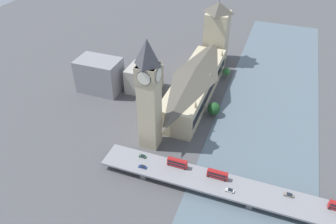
% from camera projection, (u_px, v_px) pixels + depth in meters
% --- Properties ---
extents(ground_plane, '(600.00, 600.00, 0.00)m').
position_uv_depth(ground_plane, '(211.00, 107.00, 235.54)').
color(ground_plane, '#4C4C4F').
extents(river_water, '(66.89, 360.00, 0.30)m').
position_uv_depth(river_water, '(267.00, 119.00, 224.54)').
color(river_water, slate).
rests_on(river_water, ground_plane).
extents(parliament_hall, '(24.16, 98.01, 25.27)m').
position_uv_depth(parliament_hall, '(195.00, 83.00, 238.20)').
color(parliament_hall, '#C1B28E').
rests_on(parliament_hall, ground_plane).
extents(clock_tower, '(12.23, 12.23, 69.93)m').
position_uv_depth(clock_tower, '(149.00, 93.00, 182.16)').
color(clock_tower, '#C1B28E').
rests_on(clock_tower, ground_plane).
extents(victoria_tower, '(18.88, 18.88, 56.48)m').
position_uv_depth(victoria_tower, '(217.00, 33.00, 277.11)').
color(victoria_tower, '#C1B28E').
rests_on(victoria_tower, ground_plane).
extents(road_bridge, '(165.78, 16.73, 5.32)m').
position_uv_depth(road_bridge, '(252.00, 193.00, 167.47)').
color(road_bridge, slate).
rests_on(road_bridge, ground_plane).
extents(double_decker_bus_lead, '(11.28, 2.54, 5.00)m').
position_uv_depth(double_decker_bus_lead, '(177.00, 163.00, 179.76)').
color(double_decker_bus_lead, red).
rests_on(double_decker_bus_lead, road_bridge).
extents(double_decker_bus_mid, '(11.15, 2.51, 4.78)m').
position_uv_depth(double_decker_bus_mid, '(217.00, 174.00, 173.03)').
color(double_decker_bus_mid, red).
rests_on(double_decker_bus_mid, road_bridge).
extents(car_northbound_lead, '(4.44, 1.90, 1.54)m').
position_uv_depth(car_northbound_lead, '(230.00, 190.00, 166.83)').
color(car_northbound_lead, silver).
rests_on(car_northbound_lead, road_bridge).
extents(car_northbound_tail, '(4.00, 1.82, 1.41)m').
position_uv_depth(car_northbound_tail, '(143.00, 156.00, 186.78)').
color(car_northbound_tail, '#2D5638').
rests_on(car_northbound_tail, road_bridge).
extents(car_southbound_lead, '(4.80, 1.88, 1.47)m').
position_uv_depth(car_southbound_lead, '(289.00, 195.00, 164.57)').
color(car_southbound_lead, slate).
rests_on(car_southbound_lead, road_bridge).
extents(car_southbound_mid, '(4.57, 1.78, 1.37)m').
position_uv_depth(car_southbound_mid, '(143.00, 167.00, 180.24)').
color(car_southbound_mid, navy).
rests_on(car_southbound_mid, road_bridge).
extents(city_block_west, '(31.94, 20.89, 25.42)m').
position_uv_depth(city_block_west, '(100.00, 75.00, 247.12)').
color(city_block_west, gray).
rests_on(city_block_west, ground_plane).
extents(city_block_center, '(23.63, 21.44, 19.22)m').
position_uv_depth(city_block_center, '(144.00, 79.00, 248.44)').
color(city_block_center, '#A39E93').
rests_on(city_block_center, ground_plane).
extents(tree_embankment_near, '(8.83, 8.83, 10.21)m').
position_uv_depth(tree_embankment_near, '(214.00, 109.00, 224.35)').
color(tree_embankment_near, brown).
rests_on(tree_embankment_near, ground_plane).
extents(tree_embankment_mid, '(6.44, 6.44, 9.20)m').
position_uv_depth(tree_embankment_mid, '(226.00, 72.00, 264.98)').
color(tree_embankment_mid, brown).
rests_on(tree_embankment_mid, ground_plane).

